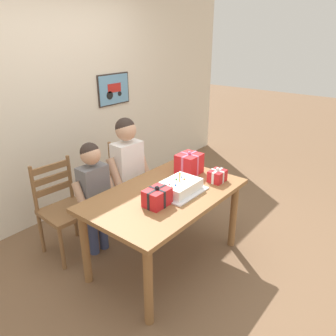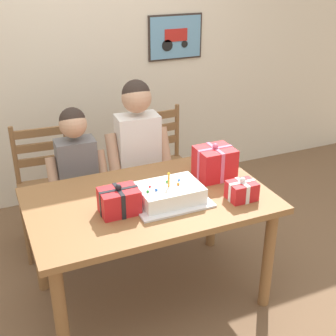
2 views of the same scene
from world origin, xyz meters
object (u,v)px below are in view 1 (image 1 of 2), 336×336
chair_left (64,209)px  child_younger (94,189)px  dining_table (165,203)px  gift_box_corner_small (189,164)px  birthday_cake (179,187)px  child_older (128,166)px  gift_box_beside_cake (157,197)px  chair_right (133,177)px  gift_box_red_large (217,176)px

chair_left → child_younger: bearing=-54.1°
dining_table → gift_box_corner_small: 0.53m
child_younger → chair_left: bearing=125.9°
birthday_cake → child_older: 0.71m
child_older → dining_table: bearing=-104.5°
gift_box_beside_cake → child_younger: (-0.07, 0.71, -0.12)m
child_younger → child_older: bearing=-0.0°
gift_box_beside_cake → child_older: (0.37, 0.71, -0.03)m
dining_table → gift_box_beside_cake: 0.29m
gift_box_beside_cake → gift_box_corner_small: gift_box_corner_small is taller
chair_right → child_younger: (-0.75, -0.25, 0.22)m
gift_box_corner_small → chair_left: bearing=140.4°
dining_table → chair_right: (0.47, 0.88, -0.17)m
gift_box_corner_small → chair_right: (-0.01, 0.79, -0.37)m
gift_box_corner_small → child_younger: (-0.77, 0.53, -0.14)m
chair_left → child_younger: size_ratio=0.81×
chair_right → child_younger: bearing=-161.3°
chair_right → child_older: (-0.31, -0.26, 0.31)m
gift_box_red_large → gift_box_corner_small: (-0.01, 0.32, 0.04)m
child_older → gift_box_red_large: bearing=-68.9°
birthday_cake → gift_box_corner_small: size_ratio=1.86×
dining_table → gift_box_corner_small: size_ratio=6.02×
birthday_cake → chair_left: birthday_cake is taller
gift_box_beside_cake → gift_box_corner_small: size_ratio=0.92×
gift_box_corner_small → gift_box_red_large: bearing=-88.9°
dining_table → gift_box_beside_cake: (-0.21, -0.09, 0.17)m
dining_table → child_older: (0.16, 0.62, 0.14)m
dining_table → gift_box_red_large: bearing=-25.0°
birthday_cake → gift_box_corner_small: (0.39, 0.18, 0.05)m
gift_box_red_large → child_older: child_older is taller
gift_box_red_large → gift_box_beside_cake: bearing=168.8°
birthday_cake → gift_box_beside_cake: bearing=-179.4°
birthday_cake → chair_left: 1.16m
child_younger → birthday_cake: bearing=-62.0°
birthday_cake → gift_box_corner_small: gift_box_corner_small is taller
birthday_cake → gift_box_beside_cake: 0.31m
dining_table → child_older: size_ratio=1.12×
gift_box_red_large → birthday_cake: bearing=160.2°
gift_box_red_large → child_older: (-0.33, 0.85, -0.01)m
gift_box_beside_cake → dining_table: bearing=22.8°
gift_box_beside_cake → chair_right: bearing=54.9°
gift_box_beside_cake → child_older: 0.81m
gift_box_corner_small → birthday_cake: bearing=-155.7°
child_older → child_younger: bearing=180.0°
gift_box_red_large → child_older: bearing=111.1°
gift_box_corner_small → child_younger: size_ratio=0.21×
child_older → child_younger: 0.45m
chair_left → chair_right: size_ratio=1.00×
dining_table → gift_box_beside_cake: size_ratio=6.54×
birthday_cake → gift_box_beside_cake: (-0.30, -0.00, 0.02)m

